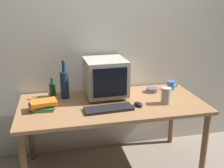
# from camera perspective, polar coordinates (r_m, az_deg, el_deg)

# --- Properties ---
(ground_plane) EXTENTS (6.00, 6.00, 0.00)m
(ground_plane) POSITION_cam_1_polar(r_m,az_deg,el_deg) (2.79, 0.00, -17.61)
(ground_plane) COLOR gray
(back_wall) EXTENTS (4.00, 0.08, 2.50)m
(back_wall) POSITION_cam_1_polar(r_m,az_deg,el_deg) (2.74, -2.14, 10.22)
(back_wall) COLOR silver
(back_wall) RESTS_ON ground
(desk) EXTENTS (1.68, 0.80, 0.71)m
(desk) POSITION_cam_1_polar(r_m,az_deg,el_deg) (2.47, 0.00, -5.66)
(desk) COLOR #9E7047
(desk) RESTS_ON ground
(crt_monitor) EXTENTS (0.39, 0.40, 0.37)m
(crt_monitor) POSITION_cam_1_polar(r_m,az_deg,el_deg) (2.53, -1.44, 1.44)
(crt_monitor) COLOR #B2AD9E
(crt_monitor) RESTS_ON desk
(keyboard) EXTENTS (0.43, 0.18, 0.02)m
(keyboard) POSITION_cam_1_polar(r_m,az_deg,el_deg) (2.28, -0.72, -5.36)
(keyboard) COLOR black
(keyboard) RESTS_ON desk
(computer_mouse) EXTENTS (0.09, 0.11, 0.04)m
(computer_mouse) POSITION_cam_1_polar(r_m,az_deg,el_deg) (2.37, 5.74, -4.37)
(computer_mouse) COLOR black
(computer_mouse) RESTS_ON desk
(bottle_tall) EXTENTS (0.08, 0.08, 0.37)m
(bottle_tall) POSITION_cam_1_polar(r_m,az_deg,el_deg) (2.55, -10.22, 0.03)
(bottle_tall) COLOR navy
(bottle_tall) RESTS_ON desk
(bottle_short) EXTENTS (0.06, 0.06, 0.19)m
(bottle_short) POSITION_cam_1_polar(r_m,az_deg,el_deg) (2.63, -12.73, -1.12)
(bottle_short) COLOR #1E4C23
(bottle_short) RESTS_ON desk
(book_stack) EXTENTS (0.26, 0.19, 0.08)m
(book_stack) POSITION_cam_1_polar(r_m,az_deg,el_deg) (2.35, -14.57, -4.37)
(book_stack) COLOR #33894C
(book_stack) RESTS_ON desk
(mug) EXTENTS (0.12, 0.08, 0.09)m
(mug) POSITION_cam_1_polar(r_m,az_deg,el_deg) (2.84, 12.62, -0.27)
(mug) COLOR #3370B2
(mug) RESTS_ON desk
(cd_spindle) EXTENTS (0.12, 0.12, 0.04)m
(cd_spindle) POSITION_cam_1_polar(r_m,az_deg,el_deg) (2.73, 8.59, -1.24)
(cd_spindle) COLOR #595B66
(cd_spindle) RESTS_ON desk
(metal_canister) EXTENTS (0.09, 0.09, 0.15)m
(metal_canister) POSITION_cam_1_polar(r_m,az_deg,el_deg) (2.44, 11.60, -2.49)
(metal_canister) COLOR #B7B2A8
(metal_canister) RESTS_ON desk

